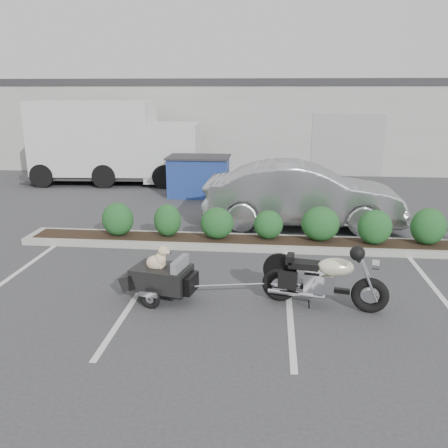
# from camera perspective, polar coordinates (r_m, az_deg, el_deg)

# --- Properties ---
(ground) EXTENTS (90.00, 90.00, 0.00)m
(ground) POSITION_cam_1_polar(r_m,az_deg,el_deg) (9.17, 0.09, -6.89)
(ground) COLOR #38383A
(ground) RESTS_ON ground
(planter_kerb) EXTENTS (12.00, 1.00, 0.15)m
(planter_kerb) POSITION_cam_1_polar(r_m,az_deg,el_deg) (11.17, 6.32, -2.34)
(planter_kerb) COLOR #9E9E93
(planter_kerb) RESTS_ON ground
(building) EXTENTS (26.00, 10.00, 4.00)m
(building) POSITION_cam_1_polar(r_m,az_deg,el_deg) (25.48, 3.93, 12.35)
(building) COLOR #9EA099
(building) RESTS_ON ground
(motorcycle) EXTENTS (2.10, 0.90, 1.22)m
(motorcycle) POSITION_cam_1_polar(r_m,az_deg,el_deg) (8.14, 11.89, -6.59)
(motorcycle) COLOR black
(motorcycle) RESTS_ON ground
(pet_trailer) EXTENTS (1.71, 0.98, 1.01)m
(pet_trailer) POSITION_cam_1_polar(r_m,az_deg,el_deg) (8.34, -7.59, -6.27)
(pet_trailer) COLOR black
(pet_trailer) RESTS_ON ground
(sedan) EXTENTS (5.19, 1.87, 1.70)m
(sedan) POSITION_cam_1_polar(r_m,az_deg,el_deg) (12.80, 9.42, 3.48)
(sedan) COLOR #A6A7AD
(sedan) RESTS_ON ground
(dumpster) EXTENTS (2.10, 1.44, 1.38)m
(dumpster) POSITION_cam_1_polar(r_m,az_deg,el_deg) (16.36, -3.05, 5.81)
(dumpster) COLOR navy
(dumpster) RESTS_ON ground
(delivery_truck) EXTENTS (6.98, 2.75, 3.14)m
(delivery_truck) POSITION_cam_1_polar(r_m,az_deg,el_deg) (19.12, -13.04, 9.34)
(delivery_truck) COLOR silver
(delivery_truck) RESTS_ON ground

